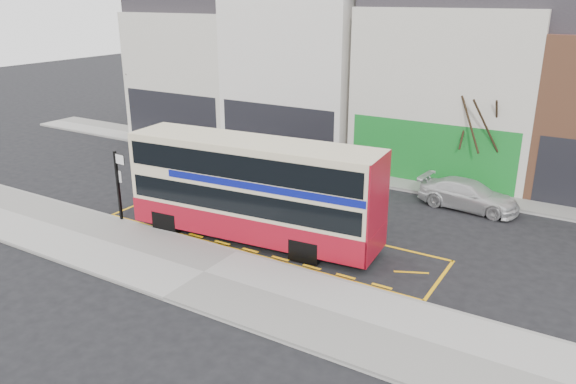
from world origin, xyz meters
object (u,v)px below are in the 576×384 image
Objects in this scene: double_decker_bus at (254,189)px; car_silver at (178,144)px; car_white at (468,195)px; bus_stop_post at (119,179)px; car_grey at (314,163)px; street_tree_right at (483,109)px; street_tree_left at (139,80)px.

car_silver is at bearing 139.57° from double_decker_bus.
car_silver is at bearing 95.06° from car_white.
bus_stop_post is at bearing -170.22° from double_decker_bus.
car_grey is 0.65× the size of street_tree_right.
double_decker_bus is at bearing -120.27° from street_tree_right.
street_tree_right is at bearing 54.75° from double_decker_bus.
double_decker_bus reaches higher than bus_stop_post.
street_tree_left reaches higher than car_silver.
double_decker_bus is 2.30× the size of car_white.
street_tree_right is at bearing -84.28° from car_grey.
street_tree_right is (-0.33, 2.43, 3.41)m from car_white.
bus_stop_post is 15.17m from car_white.
bus_stop_post reaches higher than car_white.
street_tree_right reaches higher than car_white.
street_tree_right is at bearing -67.38° from car_silver.
car_grey is at bearing 98.50° from double_decker_bus.
car_silver is (-5.01, 9.14, -1.22)m from bus_stop_post.
street_tree_left is at bearing 178.42° from street_tree_right.
car_grey is 0.88× the size of car_white.
bus_stop_post reaches higher than car_silver.
street_tree_left is at bearing 76.44° from car_grey.
street_tree_left is 0.89× the size of street_tree_right.
car_silver is 0.70× the size of street_tree_right.
car_silver is 7.44m from street_tree_left.
double_decker_bus is at bearing -171.73° from car_grey.
bus_stop_post reaches higher than car_grey.
double_decker_bus is 13.24m from car_silver.
car_white is at bearing -82.23° from street_tree_right.
street_tree_right is (5.93, 10.16, 1.96)m from double_decker_bus.
car_grey is at bearing -8.36° from street_tree_left.
bus_stop_post is 10.50m from car_silver.
street_tree_left is at bearing 76.74° from car_silver.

